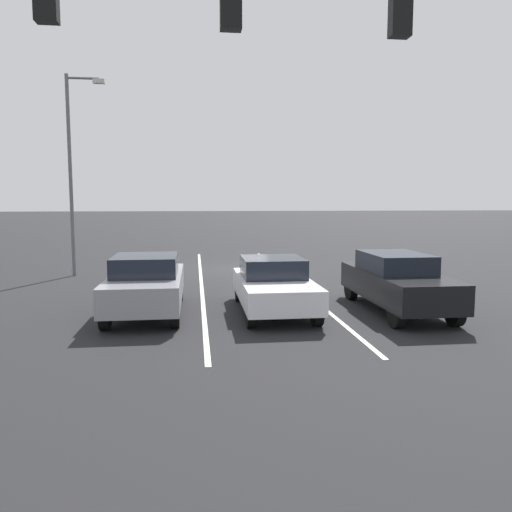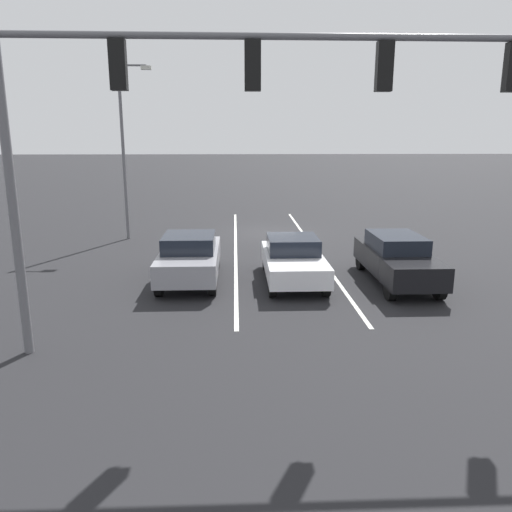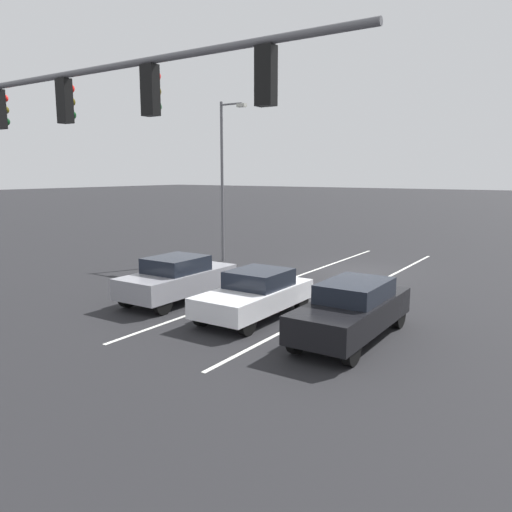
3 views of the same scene
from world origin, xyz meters
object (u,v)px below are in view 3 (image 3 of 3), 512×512
object	(u,v)px
car_gray_rightlane_front	(178,278)
street_lamp_right_shoulder	(224,172)
traffic_signal_gantry	(47,132)
car_white_midlane_front	(255,294)
car_black_leftlane_front	(352,309)

from	to	relation	value
car_gray_rightlane_front	street_lamp_right_shoulder	bearing A→B (deg)	-64.99
car_gray_rightlane_front	traffic_signal_gantry	distance (m)	7.21
street_lamp_right_shoulder	car_white_midlane_front	bearing A→B (deg)	132.38
car_white_midlane_front	traffic_signal_gantry	distance (m)	7.37
car_gray_rightlane_front	car_black_leftlane_front	world-z (taller)	car_black_leftlane_front
car_white_midlane_front	car_gray_rightlane_front	distance (m)	3.38
car_white_midlane_front	car_black_leftlane_front	size ratio (longest dim) A/B	0.92
car_white_midlane_front	car_black_leftlane_front	world-z (taller)	car_black_leftlane_front
car_white_midlane_front	street_lamp_right_shoulder	bearing A→B (deg)	-47.62
car_gray_rightlane_front	car_black_leftlane_front	size ratio (longest dim) A/B	0.95
car_white_midlane_front	traffic_signal_gantry	world-z (taller)	traffic_signal_gantry
car_black_leftlane_front	street_lamp_right_shoulder	xyz separation A→B (m)	(10.05, -7.69, 3.62)
car_white_midlane_front	car_black_leftlane_front	bearing A→B (deg)	174.64
car_white_midlane_front	car_black_leftlane_front	xyz separation A→B (m)	(-3.32, 0.31, 0.08)
car_white_midlane_front	car_gray_rightlane_front	bearing A→B (deg)	-3.01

